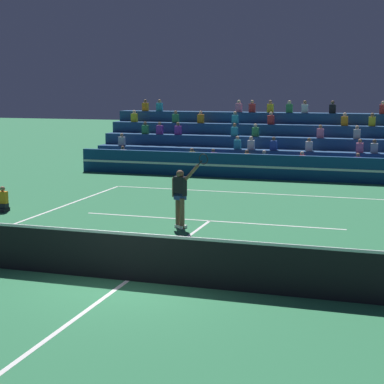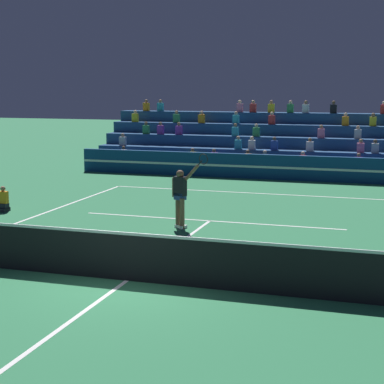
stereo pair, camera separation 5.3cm
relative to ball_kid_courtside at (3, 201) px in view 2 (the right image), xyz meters
name	(u,v)px [view 2 (the right image)]	position (x,y,z in m)	size (l,w,h in m)	color
ground_plane	(127,281)	(6.94, -5.84, -0.33)	(120.00, 120.00, 0.00)	#2D7A4C
court_lines	(127,280)	(6.94, -5.84, -0.33)	(11.10, 23.90, 0.01)	white
tennis_net	(127,256)	(6.94, -5.84, 0.21)	(12.00, 0.10, 1.10)	black
sponsor_banner_wall	(268,167)	(6.94, 9.97, 0.22)	(18.00, 0.26, 1.10)	navy
bleacher_stand	(283,148)	(6.94, 13.77, 0.69)	(18.24, 4.75, 3.38)	navy
ball_kid_courtside	(3,201)	(0.00, 0.00, 0.00)	(0.30, 0.36, 0.84)	black
tennis_player	(181,195)	(6.41, -0.63, 0.65)	(1.27, 0.60, 2.31)	brown
tennis_ball	(42,244)	(3.60, -3.65, -0.30)	(0.07, 0.07, 0.07)	#C6DB33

